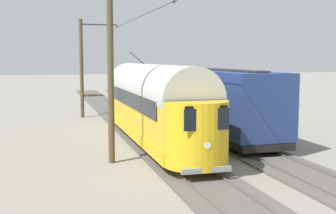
% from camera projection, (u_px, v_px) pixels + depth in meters
% --- Properties ---
extents(ground_plane, '(220.00, 220.00, 0.00)m').
position_uv_depth(ground_plane, '(185.00, 139.00, 25.12)').
color(ground_plane, gray).
extents(track_streetcar_siding, '(2.80, 80.00, 0.18)m').
position_uv_depth(track_streetcar_siding, '(216.00, 135.00, 25.97)').
color(track_streetcar_siding, '#56514C').
rests_on(track_streetcar_siding, ground).
extents(track_adjacent_siding, '(2.80, 80.00, 0.18)m').
position_uv_depth(track_adjacent_siding, '(149.00, 139.00, 24.85)').
color(track_adjacent_siding, '#56514C').
rests_on(track_adjacent_siding, ground).
extents(vintage_streetcar, '(2.65, 16.91, 4.91)m').
position_uv_depth(vintage_streetcar, '(152.00, 102.00, 23.70)').
color(vintage_streetcar, gold).
rests_on(vintage_streetcar, ground).
extents(coach_adjacent, '(2.96, 14.22, 3.85)m').
position_uv_depth(coach_adjacent, '(212.00, 99.00, 26.40)').
color(coach_adjacent, navy).
rests_on(coach_adjacent, ground).
extents(catenary_pole_foreground, '(3.07, 0.28, 7.66)m').
position_uv_depth(catenary_pole_foreground, '(83.00, 66.00, 33.93)').
color(catenary_pole_foreground, '#4C3D28').
rests_on(catenary_pole_foreground, ground).
extents(catenary_pole_mid_near, '(3.07, 0.28, 7.66)m').
position_uv_depth(catenary_pole_mid_near, '(113.00, 72.00, 18.84)').
color(catenary_pole_mid_near, '#4C3D28').
rests_on(catenary_pole_mid_near, ground).
extents(overhead_wire_run, '(2.86, 35.53, 0.18)m').
position_uv_depth(overhead_wire_run, '(168.00, 3.00, 19.97)').
color(overhead_wire_run, black).
rests_on(overhead_wire_run, ground).
extents(switch_stand, '(0.50, 0.30, 1.24)m').
position_uv_depth(switch_stand, '(190.00, 106.00, 35.80)').
color(switch_stand, black).
rests_on(switch_stand, ground).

